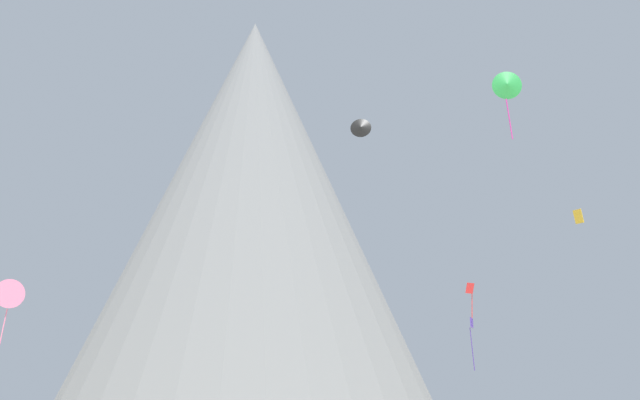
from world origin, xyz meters
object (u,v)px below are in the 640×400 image
kite_pink_low (9,295)px  rock_massif (242,236)px  kite_indigo_low (472,331)px  kite_green_mid (507,85)px  kite_gold_mid (578,216)px  kite_red_mid (470,294)px  kite_black_high (361,127)px

kite_pink_low → rock_massif: bearing=-120.8°
rock_massif → kite_indigo_low: size_ratio=14.70×
kite_pink_low → kite_green_mid: bearing=150.2°
kite_gold_mid → kite_red_mid: kite_gold_mid is taller
rock_massif → kite_gold_mid: size_ratio=56.27×
kite_gold_mid → kite_indigo_low: kite_gold_mid is taller
kite_gold_mid → kite_green_mid: (-11.55, -19.85, 4.00)m
kite_gold_mid → kite_red_mid: bearing=50.2°
kite_gold_mid → kite_green_mid: bearing=174.2°
kite_black_high → kite_red_mid: kite_black_high is taller
kite_black_high → kite_indigo_low: 22.19m
kite_red_mid → kite_indigo_low: bearing=-18.7°
kite_green_mid → kite_indigo_low: 31.67m
kite_green_mid → kite_black_high: bearing=115.3°
rock_massif → kite_black_high: size_ratio=35.09×
kite_gold_mid → kite_black_high: size_ratio=0.62×
kite_black_high → kite_red_mid: 21.03m
rock_massif → kite_indigo_low: 52.68m
rock_massif → kite_green_mid: size_ratio=15.05×
kite_indigo_low → kite_red_mid: bearing=-122.6°
kite_gold_mid → kite_black_high: (-18.82, 4.92, 9.79)m
rock_massif → kite_black_high: bearing=-74.6°
kite_black_high → kite_indigo_low: (10.80, 3.79, -19.01)m
rock_massif → kite_pink_low: size_ratio=13.31×
kite_green_mid → kite_black_high: size_ratio=2.33×
kite_indigo_low → kite_black_high: bearing=0.2°
kite_gold_mid → kite_red_mid: size_ratio=0.29×
kite_black_high → kite_red_mid: size_ratio=0.47×
kite_indigo_low → rock_massif: bearing=-80.3°
kite_gold_mid → kite_green_mid: 23.31m
rock_massif → kite_black_high: (12.93, -46.99, 0.42)m
kite_green_mid → kite_pink_low: 36.45m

